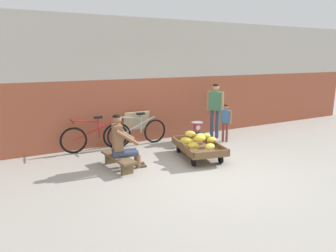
% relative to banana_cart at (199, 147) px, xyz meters
% --- Properties ---
extents(ground_plane, '(80.00, 80.00, 0.00)m').
position_rel_banana_cart_xyz_m(ground_plane, '(-0.42, -1.07, -0.24)').
color(ground_plane, '#A39E93').
extents(back_wall, '(16.00, 0.30, 3.24)m').
position_rel_banana_cart_xyz_m(back_wall, '(-0.42, 2.04, 1.38)').
color(back_wall, '#A35138').
rests_on(back_wall, ground).
extents(banana_cart, '(1.10, 1.57, 0.36)m').
position_rel_banana_cart_xyz_m(banana_cart, '(0.00, 0.00, 0.00)').
color(banana_cart, brown).
rests_on(banana_cart, ground).
extents(banana_pile, '(0.98, 1.02, 0.27)m').
position_rel_banana_cart_xyz_m(banana_pile, '(-0.08, -0.10, 0.22)').
color(banana_pile, gold).
rests_on(banana_pile, banana_cart).
extents(low_bench, '(0.43, 1.13, 0.27)m').
position_rel_banana_cart_xyz_m(low_bench, '(-1.86, 0.18, -0.04)').
color(low_bench, brown).
rests_on(low_bench, ground).
extents(vendor_seated, '(0.71, 0.54, 1.14)m').
position_rel_banana_cart_xyz_m(vendor_seated, '(-1.77, 0.17, 0.33)').
color(vendor_seated, brown).
rests_on(vendor_seated, ground).
extents(plastic_crate, '(0.36, 0.28, 0.30)m').
position_rel_banana_cart_xyz_m(plastic_crate, '(0.59, 0.98, -0.09)').
color(plastic_crate, '#19847F').
rests_on(plastic_crate, ground).
extents(weighing_scale, '(0.30, 0.30, 0.29)m').
position_rel_banana_cart_xyz_m(weighing_scale, '(0.59, 0.98, 0.21)').
color(weighing_scale, '#28282D').
rests_on(weighing_scale, plastic_crate).
extents(bicycle_near_left, '(1.66, 0.48, 0.86)m').
position_rel_banana_cart_xyz_m(bicycle_near_left, '(-1.96, 1.62, 0.11)').
color(bicycle_near_left, black).
rests_on(bicycle_near_left, ground).
extents(bicycle_far_left, '(1.66, 0.48, 0.86)m').
position_rel_banana_cart_xyz_m(bicycle_far_left, '(-0.85, 1.58, 0.11)').
color(bicycle_far_left, black).
rests_on(bicycle_far_left, ground).
extents(sign_board, '(0.70, 0.30, 0.86)m').
position_rel_banana_cart_xyz_m(sign_board, '(-0.78, 1.88, 0.19)').
color(sign_board, '#C6B289').
rests_on(sign_board, ground).
extents(customer_adult, '(0.34, 0.43, 1.53)m').
position_rel_banana_cart_xyz_m(customer_adult, '(1.39, 1.30, 0.71)').
color(customer_adult, '#38425B').
rests_on(customer_adult, ground).
extents(customer_child, '(0.23, 0.28, 1.02)m').
position_rel_banana_cart_xyz_m(customer_child, '(1.39, 0.82, 0.39)').
color(customer_child, brown).
rests_on(customer_child, ground).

